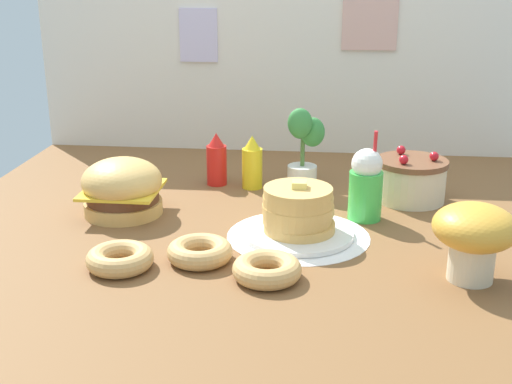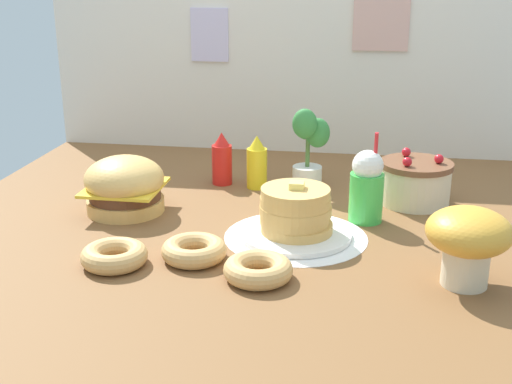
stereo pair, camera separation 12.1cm
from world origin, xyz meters
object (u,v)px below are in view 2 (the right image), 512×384
Objects in this scene: donut_pink_glaze at (114,255)px; donut_vanilla at (258,269)px; burger at (125,186)px; donut_chocolate at (194,250)px; potted_plant at (309,145)px; mushroom_stool at (468,238)px; ketchup_bottle at (222,160)px; pancake_stack at (296,215)px; cream_soda_cup at (367,187)px; layer_cake at (415,182)px; mustard_bottle at (257,164)px.

donut_vanilla is (0.45, -0.03, 0.00)m from donut_pink_glaze.
donut_chocolate is at bearing -46.81° from burger.
donut_vanilla is at bearing -94.47° from potted_plant.
potted_plant reaches higher than donut_pink_glaze.
mushroom_stool is at bearing -20.05° from burger.
ketchup_bottle is 1.08× the size of donut_vanilla.
pancake_stack is 0.35m from donut_vanilla.
mushroom_stool reaches higher than pancake_stack.
donut_pink_glaze is at bearing -121.25° from potted_plant.
donut_chocolate is (0.36, -0.38, -0.07)m from burger.
donut_pink_glaze is 0.85× the size of mushroom_stool.
ketchup_bottle is 0.37m from potted_plant.
donut_chocolate is at bearing 18.58° from donut_pink_glaze.
ketchup_bottle is 1.20m from mushroom_stool.
donut_vanilla is (0.58, -0.49, -0.07)m from burger.
pancake_stack is at bearing -140.28° from cream_soda_cup.
layer_cake is at bearing -8.72° from ketchup_bottle.
layer_cake is at bearing -17.24° from potted_plant.
mustard_bottle is at bearing -11.01° from ketchup_bottle.
mushroom_stool is (0.52, -0.28, 0.06)m from pancake_stack.
potted_plant is at bearing 1.82° from ketchup_bottle.
layer_cake is at bearing -8.16° from mustard_bottle.
donut_pink_glaze is 0.61× the size of potted_plant.
mustard_bottle reaches higher than donut_chocolate.
pancake_stack is at bearing 30.50° from donut_pink_glaze.
ketchup_bottle is at bearing 150.17° from cream_soda_cup.
ketchup_bottle is at bearing 108.41° from donut_vanilla.
pancake_stack reaches higher than donut_chocolate.
mustard_bottle is at bearing 171.84° from layer_cake.
layer_cake is at bearing 42.25° from donut_chocolate.
donut_chocolate is (-0.72, -0.65, -0.05)m from layer_cake.
potted_plant is at bearing 85.53° from donut_vanilla.
cream_soda_cup is 1.61× the size of donut_chocolate.
mustard_bottle reaches higher than pancake_stack.
donut_chocolate is 1.00× the size of donut_vanilla.
cream_soda_cup is at bearing -129.95° from layer_cake.
ketchup_bottle is at bearing -178.18° from potted_plant.
donut_vanilla is at bearing -174.14° from mushroom_stool.
layer_cake is at bearing 13.89° from burger.
ketchup_bottle reaches higher than pancake_stack.
donut_pink_glaze is at bearing -100.74° from ketchup_bottle.
burger reaches higher than pancake_stack.
mustard_bottle reaches higher than donut_pink_glaze.
burger is 0.87× the size of potted_plant.
cream_soda_cup is (0.60, -0.34, 0.03)m from ketchup_bottle.
donut_chocolate is (-0.08, -0.74, -0.07)m from mustard_bottle.
mushroom_stool reaches higher than donut_chocolate.
pancake_stack is 0.56m from potted_plant.
donut_pink_glaze is 1.00× the size of donut_vanilla.
pancake_stack is 0.59m from layer_cake.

